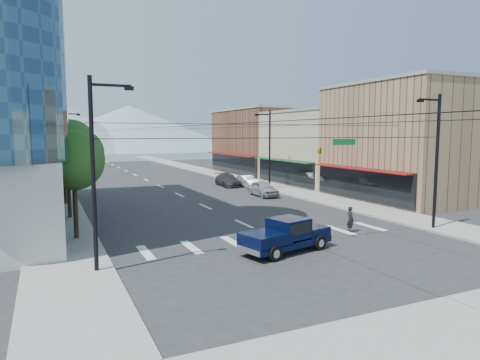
{
  "coord_description": "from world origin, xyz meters",
  "views": [
    {
      "loc": [
        -12.77,
        -21.21,
        6.44
      ],
      "look_at": [
        0.38,
        7.46,
        3.0
      ],
      "focal_mm": 32.0,
      "sensor_mm": 36.0,
      "label": 1
    }
  ],
  "objects_px": {
    "parked_car_near": "(263,189)",
    "pedestrian": "(350,219)",
    "pickup_truck": "(286,235)",
    "parked_car_far": "(228,180)",
    "parked_car_mid": "(247,181)"
  },
  "relations": [
    {
      "from": "parked_car_near",
      "to": "pedestrian",
      "type": "bearing_deg",
      "value": -96.63
    },
    {
      "from": "pickup_truck",
      "to": "parked_car_far",
      "type": "bearing_deg",
      "value": 59.17
    },
    {
      "from": "pedestrian",
      "to": "parked_car_near",
      "type": "height_order",
      "value": "pedestrian"
    },
    {
      "from": "parked_car_near",
      "to": "parked_car_far",
      "type": "xyz_separation_m",
      "value": [
        0.0,
        9.32,
        -0.03
      ]
    },
    {
      "from": "parked_car_mid",
      "to": "parked_car_far",
      "type": "bearing_deg",
      "value": 137.49
    },
    {
      "from": "pedestrian",
      "to": "parked_car_mid",
      "type": "height_order",
      "value": "pedestrian"
    },
    {
      "from": "parked_car_near",
      "to": "parked_car_mid",
      "type": "xyz_separation_m",
      "value": [
        1.8,
        7.57,
        -0.09
      ]
    },
    {
      "from": "pickup_truck",
      "to": "parked_car_mid",
      "type": "xyz_separation_m",
      "value": [
        10.4,
        26.61,
        -0.27
      ]
    },
    {
      "from": "pedestrian",
      "to": "parked_car_mid",
      "type": "xyz_separation_m",
      "value": [
        4.12,
        24.29,
        -0.16
      ]
    },
    {
      "from": "pedestrian",
      "to": "parked_car_far",
      "type": "distance_m",
      "value": 26.15
    },
    {
      "from": "pickup_truck",
      "to": "parked_car_near",
      "type": "height_order",
      "value": "pickup_truck"
    },
    {
      "from": "parked_car_near",
      "to": "parked_car_mid",
      "type": "bearing_deg",
      "value": 77.86
    },
    {
      "from": "parked_car_near",
      "to": "parked_car_mid",
      "type": "relative_size",
      "value": 1.09
    },
    {
      "from": "pedestrian",
      "to": "parked_car_far",
      "type": "relative_size",
      "value": 0.33
    },
    {
      "from": "pickup_truck",
      "to": "parked_car_far",
      "type": "xyz_separation_m",
      "value": [
        8.6,
        28.37,
        -0.21
      ]
    }
  ]
}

